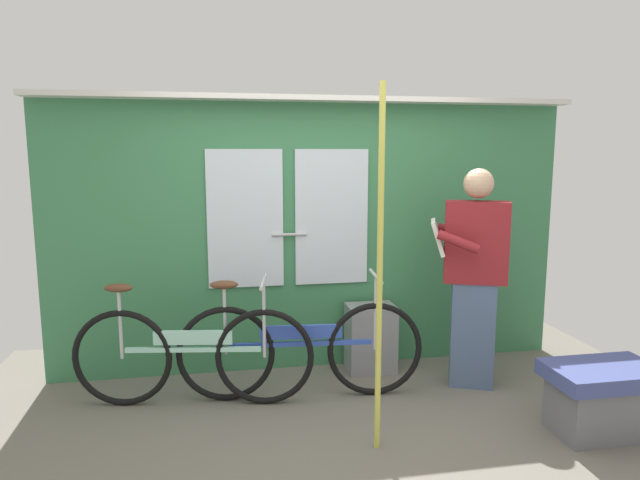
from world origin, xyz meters
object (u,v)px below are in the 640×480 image
handrail_pole (380,273)px  bench_seat_corner (602,398)px  bicycle_leaning_behind (300,348)px  trash_bin_by_wall (371,338)px  bicycle_near_door (192,354)px  passenger_reading_newspaper (473,274)px

handrail_pole → bench_seat_corner: handrail_pole is taller
bicycle_leaning_behind → trash_bin_by_wall: size_ratio=3.24×
bicycle_near_door → trash_bin_by_wall: (1.42, 0.40, -0.10)m
bicycle_leaning_behind → passenger_reading_newspaper: passenger_reading_newspaper is taller
passenger_reading_newspaper → trash_bin_by_wall: 1.00m
bicycle_near_door → passenger_reading_newspaper: passenger_reading_newspaper is taller
bicycle_near_door → handrail_pole: bearing=-26.5°
handrail_pole → bicycle_leaning_behind: bearing=114.7°
bicycle_leaning_behind → passenger_reading_newspaper: (1.32, -0.01, 0.51)m
passenger_reading_newspaper → bicycle_leaning_behind: bearing=21.3°
bicycle_near_door → bicycle_leaning_behind: bearing=7.4°
bicycle_near_door → bicycle_leaning_behind: bicycle_leaning_behind is taller
bicycle_near_door → bicycle_leaning_behind: 0.77m
passenger_reading_newspaper → handrail_pole: bearing=60.4°
bicycle_near_door → handrail_pole: size_ratio=0.78×
passenger_reading_newspaper → trash_bin_by_wall: bearing=-10.8°
bicycle_leaning_behind → bench_seat_corner: size_ratio=2.55×
bicycle_near_door → passenger_reading_newspaper: (2.09, -0.03, 0.51)m
bicycle_leaning_behind → bench_seat_corner: bicycle_leaning_behind is taller
bicycle_leaning_behind → handrail_pole: size_ratio=0.82×
bicycle_leaning_behind → handrail_pole: bearing=-60.1°
bicycle_leaning_behind → passenger_reading_newspaper: size_ratio=1.07×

